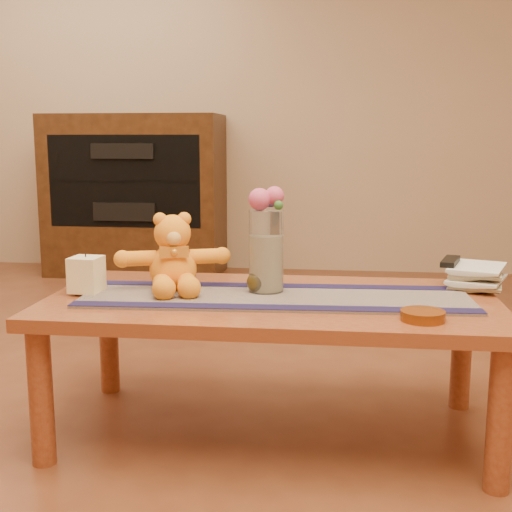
# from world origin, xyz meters

# --- Properties ---
(floor) EXTENTS (5.50, 5.50, 0.00)m
(floor) POSITION_xyz_m (0.00, 0.00, 0.00)
(floor) COLOR #5E2E1B
(floor) RESTS_ON ground
(wall_back) EXTENTS (5.50, 0.00, 5.50)m
(wall_back) POSITION_xyz_m (0.00, 2.75, 1.35)
(wall_back) COLOR tan
(wall_back) RESTS_ON floor
(coffee_table_top) EXTENTS (1.40, 0.70, 0.04)m
(coffee_table_top) POSITION_xyz_m (0.00, 0.00, 0.43)
(coffee_table_top) COLOR brown
(coffee_table_top) RESTS_ON floor
(table_leg_fl) EXTENTS (0.07, 0.07, 0.41)m
(table_leg_fl) POSITION_xyz_m (-0.64, -0.29, 0.21)
(table_leg_fl) COLOR brown
(table_leg_fl) RESTS_ON floor
(table_leg_fr) EXTENTS (0.07, 0.07, 0.41)m
(table_leg_fr) POSITION_xyz_m (0.64, -0.29, 0.21)
(table_leg_fr) COLOR brown
(table_leg_fr) RESTS_ON floor
(table_leg_bl) EXTENTS (0.07, 0.07, 0.41)m
(table_leg_bl) POSITION_xyz_m (-0.64, 0.29, 0.21)
(table_leg_bl) COLOR brown
(table_leg_bl) RESTS_ON floor
(table_leg_br) EXTENTS (0.07, 0.07, 0.41)m
(table_leg_br) POSITION_xyz_m (0.64, 0.29, 0.21)
(table_leg_br) COLOR brown
(table_leg_br) RESTS_ON floor
(persian_runner) EXTENTS (1.21, 0.41, 0.01)m
(persian_runner) POSITION_xyz_m (0.01, -0.01, 0.45)
(persian_runner) COLOR #171A41
(persian_runner) RESTS_ON coffee_table_top
(runner_border_near) EXTENTS (1.20, 0.12, 0.00)m
(runner_border_near) POSITION_xyz_m (0.02, -0.16, 0.46)
(runner_border_near) COLOR #181339
(runner_border_near) RESTS_ON persian_runner
(runner_border_far) EXTENTS (1.20, 0.12, 0.00)m
(runner_border_far) POSITION_xyz_m (0.01, 0.13, 0.46)
(runner_border_far) COLOR #181339
(runner_border_far) RESTS_ON persian_runner
(teddy_bear) EXTENTS (0.42, 0.38, 0.23)m
(teddy_bear) POSITION_xyz_m (-0.33, 0.05, 0.58)
(teddy_bear) COLOR orange
(teddy_bear) RESTS_ON persian_runner
(pillar_candle) EXTENTS (0.10, 0.10, 0.11)m
(pillar_candle) POSITION_xyz_m (-0.59, -0.03, 0.51)
(pillar_candle) COLOR #FFEDBB
(pillar_candle) RESTS_ON persian_runner
(candle_wick) EXTENTS (0.00, 0.00, 0.01)m
(candle_wick) POSITION_xyz_m (-0.59, -0.03, 0.58)
(candle_wick) COLOR black
(candle_wick) RESTS_ON pillar_candle
(glass_vase) EXTENTS (0.11, 0.11, 0.26)m
(glass_vase) POSITION_xyz_m (-0.02, 0.05, 0.59)
(glass_vase) COLOR silver
(glass_vase) RESTS_ON persian_runner
(potpourri_fill) EXTENTS (0.09, 0.09, 0.18)m
(potpourri_fill) POSITION_xyz_m (-0.02, 0.05, 0.55)
(potpourri_fill) COLOR beige
(potpourri_fill) RESTS_ON glass_vase
(rose_left) EXTENTS (0.07, 0.07, 0.07)m
(rose_left) POSITION_xyz_m (-0.04, 0.04, 0.75)
(rose_left) COLOR #D1497A
(rose_left) RESTS_ON glass_vase
(rose_right) EXTENTS (0.06, 0.06, 0.06)m
(rose_right) POSITION_xyz_m (0.00, 0.05, 0.76)
(rose_right) COLOR #D1497A
(rose_right) RESTS_ON glass_vase
(blue_flower_back) EXTENTS (0.04, 0.04, 0.04)m
(blue_flower_back) POSITION_xyz_m (-0.01, 0.08, 0.75)
(blue_flower_back) COLOR #464899
(blue_flower_back) RESTS_ON glass_vase
(blue_flower_side) EXTENTS (0.04, 0.04, 0.04)m
(blue_flower_side) POSITION_xyz_m (-0.05, 0.07, 0.74)
(blue_flower_side) COLOR #464899
(blue_flower_side) RESTS_ON glass_vase
(leaf_sprig) EXTENTS (0.03, 0.03, 0.03)m
(leaf_sprig) POSITION_xyz_m (0.02, 0.03, 0.74)
(leaf_sprig) COLOR #33662D
(leaf_sprig) RESTS_ON glass_vase
(bronze_ball) EXTENTS (0.07, 0.07, 0.06)m
(bronze_ball) POSITION_xyz_m (-0.05, 0.03, 0.49)
(bronze_ball) COLOR #473B17
(bronze_ball) RESTS_ON persian_runner
(book_bottom) EXTENTS (0.21, 0.26, 0.02)m
(book_bottom) POSITION_xyz_m (0.58, 0.24, 0.46)
(book_bottom) COLOR beige
(book_bottom) RESTS_ON coffee_table_top
(book_lower) EXTENTS (0.23, 0.27, 0.02)m
(book_lower) POSITION_xyz_m (0.58, 0.24, 0.48)
(book_lower) COLOR beige
(book_lower) RESTS_ON book_bottom
(book_upper) EXTENTS (0.20, 0.25, 0.02)m
(book_upper) POSITION_xyz_m (0.57, 0.25, 0.50)
(book_upper) COLOR beige
(book_upper) RESTS_ON book_lower
(book_top) EXTENTS (0.23, 0.27, 0.02)m
(book_top) POSITION_xyz_m (0.58, 0.24, 0.52)
(book_top) COLOR beige
(book_top) RESTS_ON book_upper
(tv_remote) EXTENTS (0.09, 0.17, 0.02)m
(tv_remote) POSITION_xyz_m (0.58, 0.23, 0.54)
(tv_remote) COLOR black
(tv_remote) RESTS_ON book_top
(amber_dish) EXTENTS (0.12, 0.12, 0.03)m
(amber_dish) POSITION_xyz_m (0.44, -0.22, 0.46)
(amber_dish) COLOR #BF5914
(amber_dish) RESTS_ON coffee_table_top
(media_cabinet) EXTENTS (1.20, 0.50, 1.10)m
(media_cabinet) POSITION_xyz_m (-1.20, 2.48, 0.55)
(media_cabinet) COLOR black
(media_cabinet) RESTS_ON floor
(cabinet_cavity) EXTENTS (1.02, 0.03, 0.61)m
(cabinet_cavity) POSITION_xyz_m (-1.20, 2.25, 0.66)
(cabinet_cavity) COLOR black
(cabinet_cavity) RESTS_ON media_cabinet
(cabinet_shelf) EXTENTS (1.02, 0.20, 0.02)m
(cabinet_shelf) POSITION_xyz_m (-1.20, 2.33, 0.66)
(cabinet_shelf) COLOR black
(cabinet_shelf) RESTS_ON media_cabinet
(stereo_upper) EXTENTS (0.42, 0.28, 0.10)m
(stereo_upper) POSITION_xyz_m (-1.20, 2.35, 0.86)
(stereo_upper) COLOR black
(stereo_upper) RESTS_ON media_cabinet
(stereo_lower) EXTENTS (0.42, 0.28, 0.12)m
(stereo_lower) POSITION_xyz_m (-1.20, 2.35, 0.46)
(stereo_lower) COLOR black
(stereo_lower) RESTS_ON media_cabinet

